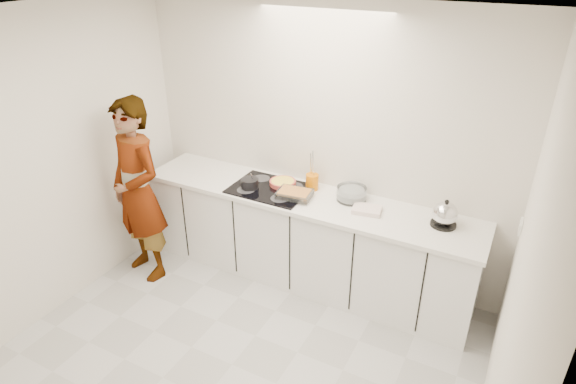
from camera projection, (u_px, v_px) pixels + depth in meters
The scene contains 16 objects.
floor at pixel (232, 365), 3.81m from camera, with size 3.60×3.20×0.00m, color #BDBDBD.
ceiling at pixel (207, 20), 2.62m from camera, with size 3.60×3.20×0.00m, color white.
wall_back at pixel (320, 145), 4.47m from camera, with size 3.60×0.00×2.60m, color silver.
wall_left at pixel (41, 172), 3.96m from camera, with size 0.00×3.20×2.60m, color silver.
wall_right at pixel (512, 307), 2.49m from camera, with size 0.02×3.20×2.60m.
base_cabinets at pixel (304, 240), 4.62m from camera, with size 3.20×0.58×0.87m, color white.
countertop at pixel (304, 198), 4.41m from camera, with size 3.24×0.64×0.04m, color white.
hob at pixel (270, 189), 4.52m from camera, with size 0.72×0.54×0.01m, color black.
tart_dish at pixel (283, 182), 4.58m from camera, with size 0.27×0.27×0.04m.
saucepan at pixel (250, 183), 4.51m from camera, with size 0.20×0.20×0.16m.
baking_dish at pixel (295, 194), 4.35m from camera, with size 0.33×0.26×0.06m.
mixing_bowl at pixel (351, 194), 4.32m from camera, with size 0.27×0.27×0.12m.
tea_towel at pixel (367, 210), 4.14m from camera, with size 0.24×0.18×0.04m, color white.
kettle at pixel (445, 215), 3.90m from camera, with size 0.25×0.25×0.24m.
utensil_crock at pixel (312, 182), 4.50m from camera, with size 0.12×0.12×0.15m, color orange.
cook at pixel (138, 192), 4.50m from camera, with size 0.66×0.43×1.80m, color white.
Camera 1 is at (1.67, -2.23, 2.97)m, focal length 30.00 mm.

